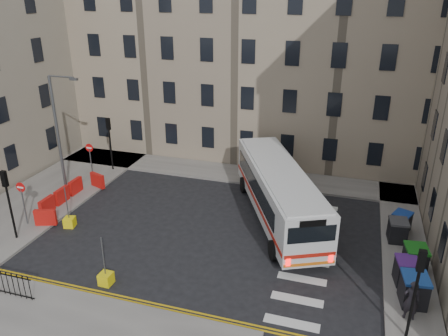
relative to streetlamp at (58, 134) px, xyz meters
The scene contains 22 objects.
ground 13.85m from the streetlamp, ahead, with size 120.00×120.00×0.00m, color black.
pavement_north 10.52m from the streetlamp, 43.32° to the left, with size 36.00×3.20×0.15m, color slate.
pavement_east 22.50m from the streetlamp, ahead, with size 2.40×26.00×0.15m, color slate.
pavement_west 4.49m from the streetlamp, 135.00° to the right, with size 6.00×22.00×0.15m, color slate.
pavement_sw 14.08m from the streetlamp, 63.43° to the right, with size 20.00×6.00×0.15m, color slate.
terrace_north 15.38m from the streetlamp, 66.04° to the left, with size 38.30×10.80×17.20m.
traffic_light_east 22.91m from the streetlamp, 19.15° to the right, with size 0.28×0.22×4.10m.
traffic_light_nw 4.84m from the streetlamp, 77.47° to the left, with size 0.28×0.22×4.10m.
traffic_light_sw 6.26m from the streetlamp, 80.54° to the right, with size 0.28×0.22×4.10m.
streetlamp is the anchor object (origin of this frame).
no_entry_north 3.41m from the streetlamp, 78.69° to the left, with size 0.60×0.08×3.00m.
no_entry_south 5.06m from the streetlamp, 83.66° to the right, with size 0.60×0.08×3.00m.
roadworks_barriers 4.15m from the streetlamp, 52.28° to the right, with size 1.66×6.26×1.00m.
bus 14.89m from the streetlamp, ahead, with size 7.64×11.93×3.26m.
wheelie_bin_a 22.86m from the streetlamp, 13.46° to the right, with size 1.27×1.41×1.41m.
wheelie_bin_b 22.37m from the streetlamp, ahead, with size 1.16×1.29×1.27m.
wheelie_bin_c 22.67m from the streetlamp, ahead, with size 1.20×1.33×1.34m.
wheelie_bin_d 21.86m from the streetlamp, ahead, with size 1.09×1.23×1.26m.
wheelie_bin_e 22.18m from the streetlamp, ahead, with size 1.28×1.35×1.18m.
pedestrian 22.88m from the streetlamp, 16.30° to the right, with size 0.69×0.45×1.89m, color black.
bollard_yellow 6.33m from the streetlamp, 52.01° to the right, with size 0.60×0.60×0.60m, color yellow.
bollard_chevron 12.01m from the streetlamp, 45.00° to the right, with size 0.60×0.60×0.60m, color yellow.
Camera 1 is at (5.59, -20.87, 13.35)m, focal length 35.00 mm.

